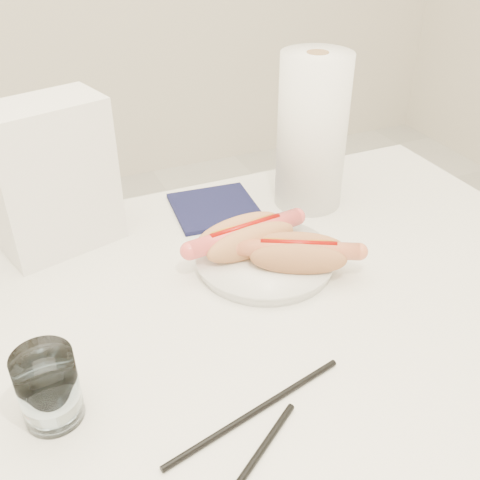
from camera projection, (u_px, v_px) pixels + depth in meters
name	position (u px, v px, depth m)	size (l,w,h in m)	color
table	(215.00, 367.00, 0.76)	(1.20, 0.80, 0.75)	white
plate	(265.00, 260.00, 0.85)	(0.20, 0.20, 0.02)	white
hotdog_left	(246.00, 237.00, 0.84)	(0.19, 0.09, 0.05)	tan
hotdog_right	(298.00, 254.00, 0.81)	(0.17, 0.12, 0.05)	#B97548
water_glass	(48.00, 387.00, 0.59)	(0.06, 0.06, 0.09)	white
chopstick_far	(256.00, 411.00, 0.62)	(0.01, 0.01, 0.24)	black
napkin_box	(52.00, 178.00, 0.84)	(0.17, 0.10, 0.23)	white
navy_napkin	(215.00, 208.00, 0.99)	(0.14, 0.14, 0.01)	#101234
paper_towel_roll	(312.00, 132.00, 0.95)	(0.12, 0.12, 0.27)	white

